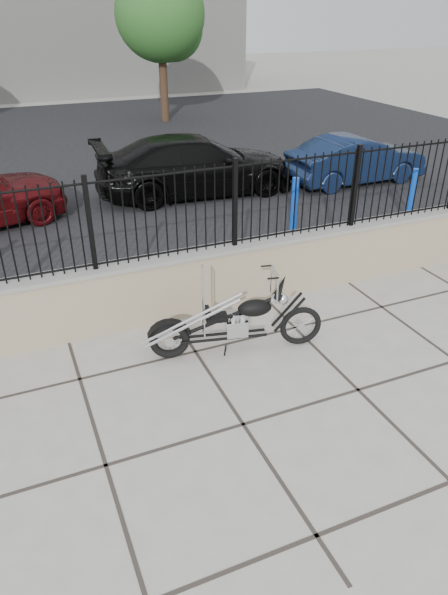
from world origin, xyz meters
TOP-DOWN VIEW (x-y plane):
  - ground_plane at (0.00, 0.00)m, footprint 90.00×90.00m
  - parking_lot at (0.00, 12.50)m, footprint 30.00×30.00m
  - retaining_wall at (0.00, 2.50)m, footprint 14.00×0.36m
  - iron_fence at (0.00, 2.50)m, footprint 14.00×0.08m
  - background_building at (0.00, 26.50)m, footprint 22.00×6.00m
  - chopper_motorcycle at (0.46, 1.33)m, footprint 2.20×0.85m
  - car_black at (2.35, 7.77)m, footprint 4.81×2.17m
  - car_blue at (6.37, 7.02)m, footprint 3.58×1.30m
  - bollard_b at (3.20, 4.59)m, footprint 0.16×0.16m
  - bollard_c at (5.80, 4.28)m, footprint 0.17×0.17m
  - tree_right at (4.43, 16.86)m, footprint 3.25×3.25m

SIDE VIEW (x-z plane):
  - ground_plane at x=0.00m, z-range 0.00..0.00m
  - parking_lot at x=0.00m, z-range 0.00..0.00m
  - retaining_wall at x=0.00m, z-range 0.00..0.96m
  - bollard_c at x=5.80m, z-range 0.00..1.11m
  - bollard_b at x=3.20m, z-range 0.00..1.13m
  - car_blue at x=6.37m, z-range 0.00..1.17m
  - chopper_motorcycle at x=0.46m, z-range 0.00..1.30m
  - car_black at x=2.35m, z-range 0.00..1.37m
  - iron_fence at x=0.00m, z-range 0.96..2.16m
  - tree_right at x=4.43m, z-range 1.10..6.59m
  - background_building at x=0.00m, z-range 0.00..8.00m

